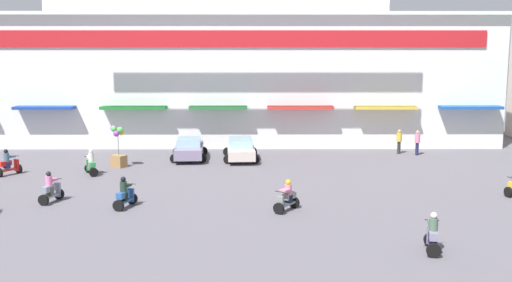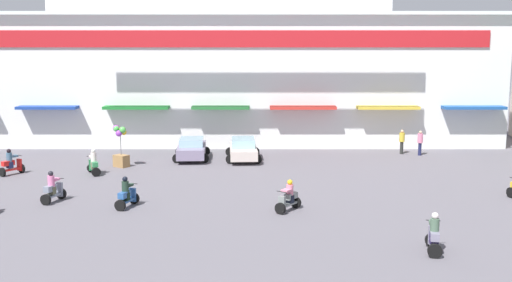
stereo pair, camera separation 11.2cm
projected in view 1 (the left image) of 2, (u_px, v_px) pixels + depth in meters
ground_plane at (194, 215)px, 26.66m from camera, size 128.00×128.00×0.00m
colonial_building at (220, 36)px, 48.87m from camera, size 41.65×18.67×19.06m
parked_car_0 at (189, 149)px, 39.51m from camera, size 2.51×4.32×1.40m
parked_car_1 at (241, 149)px, 39.31m from camera, size 2.47×4.44×1.44m
scooter_rider_0 at (287, 198)px, 27.20m from camera, size 1.27×1.47×1.44m
scooter_rider_2 at (433, 235)px, 21.75m from camera, size 0.78×1.45×1.54m
scooter_rider_3 at (51, 189)px, 28.66m from camera, size 0.89×1.47×1.55m
scooter_rider_5 at (91, 164)px, 34.77m from camera, size 1.11×1.52×1.54m
scooter_rider_7 at (125, 195)px, 27.72m from camera, size 0.92×1.55×1.50m
scooter_rider_8 at (8, 164)px, 34.67m from camera, size 1.22×1.45×1.55m
pedestrian_0 at (417, 141)px, 40.92m from camera, size 0.47×0.47×1.71m
pedestrian_1 at (399, 140)px, 41.46m from camera, size 0.52×0.52×1.69m
balloon_vendor_cart at (118, 148)px, 36.87m from camera, size 1.08×1.01×2.60m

